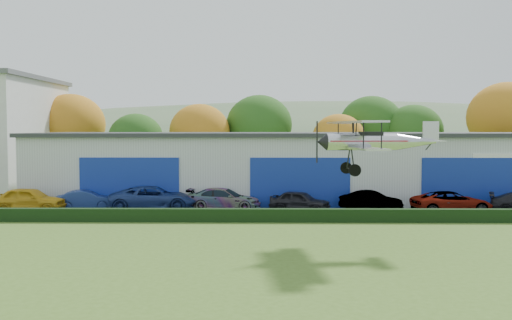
{
  "coord_description": "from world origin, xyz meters",
  "views": [
    {
      "loc": [
        2.42,
        -19.0,
        5.68
      ],
      "look_at": [
        2.04,
        11.38,
        4.01
      ],
      "focal_mm": 41.16,
      "sensor_mm": 36.0,
      "label": 1
    }
  ],
  "objects_px": {
    "car_0": "(29,200)",
    "car_2": "(153,198)",
    "car_3": "(224,199)",
    "car_5": "(371,201)",
    "car_1": "(86,200)",
    "car_4": "(300,201)",
    "car_6": "(452,202)",
    "hangar": "(295,166)",
    "biplane": "(372,140)"
  },
  "relations": [
    {
      "from": "car_0",
      "to": "car_2",
      "type": "distance_m",
      "value": 8.23
    },
    {
      "from": "car_3",
      "to": "car_5",
      "type": "distance_m",
      "value": 10.01
    },
    {
      "from": "car_2",
      "to": "car_1",
      "type": "bearing_deg",
      "value": 79.92
    },
    {
      "from": "car_3",
      "to": "car_4",
      "type": "height_order",
      "value": "car_3"
    },
    {
      "from": "car_2",
      "to": "car_0",
      "type": "bearing_deg",
      "value": 90.45
    },
    {
      "from": "car_0",
      "to": "car_6",
      "type": "xyz_separation_m",
      "value": [
        28.13,
        -0.27,
        -0.11
      ]
    },
    {
      "from": "car_4",
      "to": "car_5",
      "type": "distance_m",
      "value": 4.83
    },
    {
      "from": "car_3",
      "to": "car_6",
      "type": "xyz_separation_m",
      "value": [
        15.14,
        -1.59,
        -0.01
      ]
    },
    {
      "from": "car_1",
      "to": "car_6",
      "type": "relative_size",
      "value": 0.77
    },
    {
      "from": "hangar",
      "to": "car_3",
      "type": "bearing_deg",
      "value": -127.86
    },
    {
      "from": "hangar",
      "to": "car_3",
      "type": "distance_m",
      "value": 8.79
    },
    {
      "from": "car_5",
      "to": "car_6",
      "type": "relative_size",
      "value": 0.79
    },
    {
      "from": "car_6",
      "to": "biplane",
      "type": "height_order",
      "value": "biplane"
    },
    {
      "from": "car_2",
      "to": "hangar",
      "type": "bearing_deg",
      "value": -60.64
    },
    {
      "from": "car_0",
      "to": "car_1",
      "type": "xyz_separation_m",
      "value": [
        3.43,
        1.26,
        -0.17
      ]
    },
    {
      "from": "car_5",
      "to": "car_1",
      "type": "bearing_deg",
      "value": 112.98
    },
    {
      "from": "car_6",
      "to": "biplane",
      "type": "relative_size",
      "value": 0.76
    },
    {
      "from": "car_0",
      "to": "car_3",
      "type": "height_order",
      "value": "car_0"
    },
    {
      "from": "hangar",
      "to": "car_5",
      "type": "bearing_deg",
      "value": -57.43
    },
    {
      "from": "car_4",
      "to": "car_6",
      "type": "height_order",
      "value": "car_6"
    },
    {
      "from": "biplane",
      "to": "car_3",
      "type": "bearing_deg",
      "value": 116.21
    },
    {
      "from": "car_3",
      "to": "car_1",
      "type": "bearing_deg",
      "value": 97.63
    },
    {
      "from": "car_0",
      "to": "car_3",
      "type": "relative_size",
      "value": 0.97
    },
    {
      "from": "car_4",
      "to": "car_3",
      "type": "bearing_deg",
      "value": 102.66
    },
    {
      "from": "car_5",
      "to": "car_6",
      "type": "distance_m",
      "value": 5.24
    },
    {
      "from": "car_0",
      "to": "car_5",
      "type": "xyz_separation_m",
      "value": [
        22.99,
        0.71,
        -0.15
      ]
    },
    {
      "from": "car_4",
      "to": "car_5",
      "type": "bearing_deg",
      "value": -64.79
    },
    {
      "from": "car_1",
      "to": "car_3",
      "type": "distance_m",
      "value": 9.57
    },
    {
      "from": "car_2",
      "to": "car_5",
      "type": "distance_m",
      "value": 14.82
    },
    {
      "from": "car_0",
      "to": "car_3",
      "type": "bearing_deg",
      "value": -82.55
    },
    {
      "from": "hangar",
      "to": "car_6",
      "type": "distance_m",
      "value": 13.08
    },
    {
      "from": "hangar",
      "to": "car_6",
      "type": "relative_size",
      "value": 7.79
    },
    {
      "from": "car_1",
      "to": "biplane",
      "type": "xyz_separation_m",
      "value": [
        17.44,
        -12.3,
        4.39
      ]
    },
    {
      "from": "car_1",
      "to": "biplane",
      "type": "bearing_deg",
      "value": -136.47
    },
    {
      "from": "car_3",
      "to": "car_6",
      "type": "height_order",
      "value": "car_3"
    },
    {
      "from": "car_2",
      "to": "car_5",
      "type": "xyz_separation_m",
      "value": [
        14.82,
        -0.22,
        -0.14
      ]
    },
    {
      "from": "car_4",
      "to": "car_5",
      "type": "height_order",
      "value": "car_4"
    },
    {
      "from": "car_1",
      "to": "car_2",
      "type": "relative_size",
      "value": 0.67
    },
    {
      "from": "car_0",
      "to": "car_6",
      "type": "distance_m",
      "value": 28.13
    },
    {
      "from": "car_6",
      "to": "car_5",
      "type": "bearing_deg",
      "value": 71.44
    },
    {
      "from": "hangar",
      "to": "car_1",
      "type": "relative_size",
      "value": 10.13
    },
    {
      "from": "car_6",
      "to": "biplane",
      "type": "bearing_deg",
      "value": 138.22
    },
    {
      "from": "hangar",
      "to": "car_5",
      "type": "height_order",
      "value": "hangar"
    },
    {
      "from": "car_2",
      "to": "car_6",
      "type": "relative_size",
      "value": 1.14
    },
    {
      "from": "car_0",
      "to": "car_4",
      "type": "bearing_deg",
      "value": -86.93
    },
    {
      "from": "car_2",
      "to": "car_4",
      "type": "height_order",
      "value": "car_2"
    },
    {
      "from": "car_3",
      "to": "biplane",
      "type": "bearing_deg",
      "value": -140.24
    },
    {
      "from": "car_4",
      "to": "car_5",
      "type": "relative_size",
      "value": 0.99
    },
    {
      "from": "car_1",
      "to": "car_6",
      "type": "distance_m",
      "value": 24.75
    },
    {
      "from": "car_0",
      "to": "car_4",
      "type": "xyz_separation_m",
      "value": [
        18.17,
        0.46,
        -0.13
      ]
    }
  ]
}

